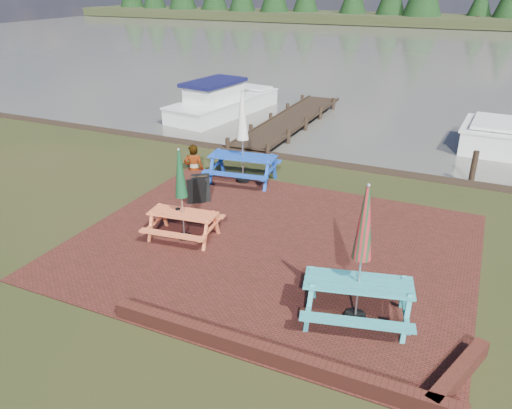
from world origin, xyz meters
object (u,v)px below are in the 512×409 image
at_px(picnic_table_teal, 359,276).
at_px(picnic_table_blue, 243,152).
at_px(picnic_table_red, 183,209).
at_px(boat_jetty, 222,103).
at_px(chalkboard, 199,190).
at_px(jetty, 290,120).
at_px(person, 193,145).

height_order(picnic_table_teal, picnic_table_blue, picnic_table_blue).
height_order(picnic_table_teal, picnic_table_red, picnic_table_teal).
xyz_separation_m(picnic_table_red, boat_jetty, (-5.15, 11.53, -0.43)).
height_order(picnic_table_blue, boat_jetty, picnic_table_blue).
bearing_deg(picnic_table_blue, chalkboard, -108.86).
relative_size(picnic_table_red, chalkboard, 2.79).
xyz_separation_m(picnic_table_blue, jetty, (-1.15, 6.98, -0.85)).
distance_m(boat_jetty, person, 8.03).
bearing_deg(picnic_table_blue, boat_jetty, 114.92).
distance_m(picnic_table_blue, jetty, 7.12).
distance_m(jetty, boat_jetty, 3.76).
xyz_separation_m(picnic_table_teal, picnic_table_red, (-4.51, 1.36, -0.15)).
distance_m(chalkboard, boat_jetty, 10.60).
distance_m(picnic_table_blue, boat_jetty, 9.09).
xyz_separation_m(chalkboard, person, (-1.48, 2.17, 0.45)).
bearing_deg(picnic_table_red, chalkboard, 103.49).
relative_size(picnic_table_teal, person, 1.54).
relative_size(jetty, person, 5.29).
distance_m(picnic_table_red, picnic_table_blue, 3.87).
bearing_deg(person, picnic_table_teal, 116.96).
height_order(boat_jetty, person, person).
distance_m(chalkboard, person, 2.67).
bearing_deg(person, chalkboard, 100.24).
height_order(chalkboard, jetty, chalkboard).
distance_m(picnic_table_teal, picnic_table_red, 4.72).
height_order(picnic_table_red, boat_jetty, picnic_table_red).
bearing_deg(picnic_table_red, picnic_table_blue, 87.55).
distance_m(chalkboard, jetty, 8.96).
relative_size(picnic_table_blue, chalkboard, 3.45).
xyz_separation_m(picnic_table_teal, jetty, (-5.98, 12.19, -0.81)).
xyz_separation_m(jetty, boat_jetty, (-3.68, 0.69, 0.24)).
bearing_deg(jetty, person, -96.20).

